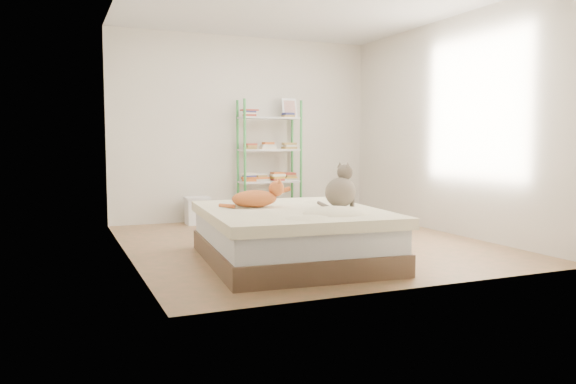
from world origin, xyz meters
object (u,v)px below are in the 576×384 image
shelf_unit (270,165)px  orange_cat (254,196)px  bed (291,235)px  white_bin (197,210)px  cardboard_box (333,215)px  grey_cat (341,186)px

shelf_unit → orange_cat: bearing=-114.0°
bed → orange_cat: bearing=145.7°
shelf_unit → white_bin: bearing=-178.3°
orange_cat → cardboard_box: 2.24m
cardboard_box → white_bin: white_bin is taller
bed → orange_cat: (-0.28, 0.22, 0.35)m
cardboard_box → shelf_unit: bearing=145.8°
shelf_unit → bed: bearing=-107.0°
cardboard_box → orange_cat: bearing=-108.2°
orange_cat → shelf_unit: shelf_unit is taller
orange_cat → grey_cat: (0.75, -0.31, 0.10)m
grey_cat → white_bin: 2.91m
shelf_unit → white_bin: size_ratio=4.67×
bed → grey_cat: size_ratio=5.02×
grey_cat → white_bin: grey_cat is taller
cardboard_box → white_bin: (-1.57, 0.96, 0.03)m
white_bin → shelf_unit: bearing=1.7°
grey_cat → white_bin: (-0.71, 2.77, -0.51)m
bed → shelf_unit: bearing=77.7°
shelf_unit → cardboard_box: shelf_unit is taller
grey_cat → cardboard_box: 2.08m
bed → grey_cat: 0.66m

